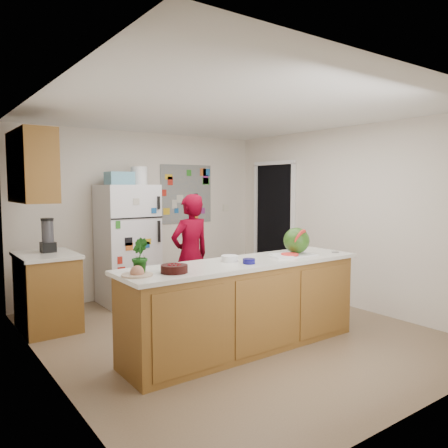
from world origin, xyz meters
TOP-DOWN VIEW (x-y plane):
  - floor at (0.00, 0.00)m, footprint 4.00×4.50m
  - wall_back at (0.00, 2.26)m, footprint 4.00×0.02m
  - wall_left at (-2.01, 0.00)m, footprint 0.02×4.50m
  - wall_right at (2.01, 0.00)m, footprint 0.02×4.50m
  - ceiling at (0.00, 0.00)m, footprint 4.00×4.50m
  - doorway at (1.99, 1.45)m, footprint 0.03×0.85m
  - peninsula_base at (-0.20, -0.50)m, footprint 2.60×0.62m
  - peninsula_top at (-0.20, -0.50)m, footprint 2.68×0.70m
  - side_counter_base at (-1.69, 1.35)m, footprint 0.60×0.80m
  - side_counter_top at (-1.69, 1.35)m, footprint 0.64×0.84m
  - upper_cabinets at (-1.82, 1.30)m, footprint 0.35×1.00m
  - refrigerator at (-0.45, 1.88)m, footprint 0.75×0.70m
  - fridge_top_bin at (-0.55, 1.88)m, footprint 0.35×0.28m
  - photo_collage at (0.75, 2.24)m, footprint 0.95×0.01m
  - person at (-0.04, 0.83)m, footprint 0.61×0.43m
  - blender_appliance at (-1.64, 1.44)m, footprint 0.14×0.14m
  - cutting_board at (0.48, -0.51)m, footprint 0.48×0.38m
  - watermelon at (0.54, -0.49)m, footprint 0.29×0.29m
  - watermelon_slice at (0.37, -0.56)m, footprint 0.19×0.19m
  - cherry_bowl at (-1.08, -0.59)m, footprint 0.28×0.28m
  - white_bowl at (-0.33, -0.42)m, footprint 0.23×0.23m
  - cobalt_bowl at (-0.26, -0.64)m, footprint 0.15×0.15m
  - plate at (-1.40, -0.53)m, footprint 0.34×0.34m
  - paper_towel at (0.25, -0.57)m, footprint 0.23×0.21m
  - keys at (1.00, -0.66)m, footprint 0.09×0.06m
  - potted_plant at (-1.34, -0.45)m, footprint 0.16×0.19m

SIDE VIEW (x-z plane):
  - floor at x=0.00m, z-range -0.02..0.00m
  - side_counter_base at x=-1.69m, z-range 0.00..0.86m
  - peninsula_base at x=-0.20m, z-range 0.00..0.88m
  - person at x=-0.04m, z-range 0.00..1.58m
  - refrigerator at x=-0.45m, z-range 0.00..1.70m
  - side_counter_top at x=-1.69m, z-range 0.86..0.90m
  - peninsula_top at x=-0.20m, z-range 0.88..0.92m
  - cutting_board at x=0.48m, z-range 0.92..0.93m
  - keys at x=1.00m, z-range 0.92..0.93m
  - plate at x=-1.40m, z-range 0.92..0.94m
  - paper_towel at x=0.25m, z-range 0.92..0.94m
  - watermelon_slice at x=0.37m, z-range 0.93..0.95m
  - cobalt_bowl at x=-0.26m, z-range 0.92..0.97m
  - white_bowl at x=-0.33m, z-range 0.92..0.98m
  - cherry_bowl at x=-1.08m, z-range 0.92..0.99m
  - doorway at x=1.99m, z-range 0.00..2.04m
  - potted_plant at x=-1.34m, z-range 0.92..1.23m
  - watermelon at x=0.54m, z-range 0.93..1.22m
  - blender_appliance at x=-1.64m, z-range 0.90..1.28m
  - wall_back at x=0.00m, z-range 0.00..2.50m
  - wall_left at x=-2.01m, z-range 0.00..2.50m
  - wall_right at x=2.01m, z-range 0.00..2.50m
  - photo_collage at x=0.75m, z-range 1.08..2.02m
  - fridge_top_bin at x=-0.55m, z-range 1.70..1.88m
  - upper_cabinets at x=-1.82m, z-range 1.50..2.30m
  - ceiling at x=0.00m, z-range 2.50..2.52m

